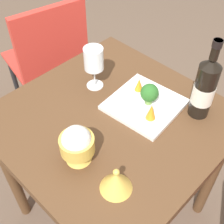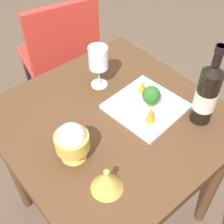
{
  "view_description": "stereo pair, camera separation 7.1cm",
  "coord_description": "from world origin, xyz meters",
  "px_view_note": "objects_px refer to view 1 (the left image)",
  "views": [
    {
      "loc": [
        0.53,
        -0.54,
        1.54
      ],
      "look_at": [
        0.0,
        0.0,
        0.76
      ],
      "focal_mm": 48.67,
      "sensor_mm": 36.0,
      "label": 1
    },
    {
      "loc": [
        0.58,
        -0.49,
        1.54
      ],
      "look_at": [
        0.0,
        0.0,
        0.76
      ],
      "focal_mm": 48.67,
      "sensor_mm": 36.0,
      "label": 2
    }
  ],
  "objects_px": {
    "wine_bottle": "(205,88)",
    "wine_glass": "(94,60)",
    "serving_plate": "(144,104)",
    "rice_bowl": "(77,144)",
    "rice_bowl_lid": "(116,181)",
    "carrot_garnish_right": "(151,112)",
    "carrot_garnish_left": "(139,84)",
    "broccoli_floret": "(149,93)",
    "chair_near_window": "(50,55)"
  },
  "relations": [
    {
      "from": "carrot_garnish_left",
      "to": "carrot_garnish_right",
      "type": "height_order",
      "value": "carrot_garnish_right"
    },
    {
      "from": "serving_plate",
      "to": "carrot_garnish_right",
      "type": "relative_size",
      "value": 4.2
    },
    {
      "from": "broccoli_floret",
      "to": "carrot_garnish_right",
      "type": "relative_size",
      "value": 1.33
    },
    {
      "from": "chair_near_window",
      "to": "serving_plate",
      "type": "xyz_separation_m",
      "value": [
        0.77,
        -0.1,
        0.21
      ]
    },
    {
      "from": "serving_plate",
      "to": "carrot_garnish_right",
      "type": "bearing_deg",
      "value": -34.7
    },
    {
      "from": "serving_plate",
      "to": "rice_bowl_lid",
      "type": "bearing_deg",
      "value": -63.21
    },
    {
      "from": "rice_bowl_lid",
      "to": "serving_plate",
      "type": "relative_size",
      "value": 0.37
    },
    {
      "from": "chair_near_window",
      "to": "carrot_garnish_right",
      "type": "height_order",
      "value": "chair_near_window"
    },
    {
      "from": "wine_glass",
      "to": "serving_plate",
      "type": "xyz_separation_m",
      "value": [
        0.22,
        0.05,
        -0.12
      ]
    },
    {
      "from": "serving_plate",
      "to": "wine_glass",
      "type": "bearing_deg",
      "value": -166.94
    },
    {
      "from": "rice_bowl_lid",
      "to": "carrot_garnish_right",
      "type": "relative_size",
      "value": 1.55
    },
    {
      "from": "rice_bowl_lid",
      "to": "serving_plate",
      "type": "distance_m",
      "value": 0.37
    },
    {
      "from": "carrot_garnish_left",
      "to": "wine_bottle",
      "type": "bearing_deg",
      "value": 17.44
    },
    {
      "from": "wine_glass",
      "to": "carrot_garnish_right",
      "type": "height_order",
      "value": "wine_glass"
    },
    {
      "from": "serving_plate",
      "to": "carrot_garnish_right",
      "type": "distance_m",
      "value": 0.09
    },
    {
      "from": "rice_bowl",
      "to": "carrot_garnish_left",
      "type": "height_order",
      "value": "rice_bowl"
    },
    {
      "from": "wine_bottle",
      "to": "rice_bowl",
      "type": "height_order",
      "value": "wine_bottle"
    },
    {
      "from": "wine_bottle",
      "to": "serving_plate",
      "type": "xyz_separation_m",
      "value": [
        -0.16,
        -0.11,
        -0.11
      ]
    },
    {
      "from": "wine_bottle",
      "to": "rice_bowl",
      "type": "xyz_separation_m",
      "value": [
        -0.16,
        -0.45,
        -0.05
      ]
    },
    {
      "from": "serving_plate",
      "to": "broccoli_floret",
      "type": "xyz_separation_m",
      "value": [
        0.01,
        0.01,
        0.06
      ]
    },
    {
      "from": "carrot_garnish_left",
      "to": "rice_bowl",
      "type": "bearing_deg",
      "value": -79.43
    },
    {
      "from": "wine_glass",
      "to": "serving_plate",
      "type": "bearing_deg",
      "value": 13.06
    },
    {
      "from": "rice_bowl_lid",
      "to": "broccoli_floret",
      "type": "bearing_deg",
      "value": 114.72
    },
    {
      "from": "chair_near_window",
      "to": "broccoli_floret",
      "type": "relative_size",
      "value": 9.91
    },
    {
      "from": "wine_glass",
      "to": "serving_plate",
      "type": "distance_m",
      "value": 0.26
    },
    {
      "from": "wine_bottle",
      "to": "carrot_garnish_right",
      "type": "xyz_separation_m",
      "value": [
        -0.1,
        -0.16,
        -0.07
      ]
    },
    {
      "from": "wine_bottle",
      "to": "carrot_garnish_right",
      "type": "bearing_deg",
      "value": -122.43
    },
    {
      "from": "wine_bottle",
      "to": "wine_glass",
      "type": "bearing_deg",
      "value": -157.01
    },
    {
      "from": "carrot_garnish_right",
      "to": "chair_near_window",
      "type": "bearing_deg",
      "value": 170.23
    },
    {
      "from": "chair_near_window",
      "to": "carrot_garnish_right",
      "type": "distance_m",
      "value": 0.88
    },
    {
      "from": "wine_glass",
      "to": "carrot_garnish_left",
      "type": "height_order",
      "value": "wine_glass"
    },
    {
      "from": "wine_bottle",
      "to": "broccoli_floret",
      "type": "bearing_deg",
      "value": -146.45
    },
    {
      "from": "rice_bowl_lid",
      "to": "wine_glass",
      "type": "bearing_deg",
      "value": 144.31
    },
    {
      "from": "serving_plate",
      "to": "carrot_garnish_left",
      "type": "height_order",
      "value": "carrot_garnish_left"
    },
    {
      "from": "chair_near_window",
      "to": "wine_bottle",
      "type": "height_order",
      "value": "wine_bottle"
    },
    {
      "from": "carrot_garnish_left",
      "to": "rice_bowl_lid",
      "type": "bearing_deg",
      "value": -57.92
    },
    {
      "from": "carrot_garnish_right",
      "to": "rice_bowl",
      "type": "bearing_deg",
      "value": -101.66
    },
    {
      "from": "carrot_garnish_left",
      "to": "serving_plate",
      "type": "bearing_deg",
      "value": -31.61
    },
    {
      "from": "wine_bottle",
      "to": "carrot_garnish_left",
      "type": "bearing_deg",
      "value": -162.56
    },
    {
      "from": "rice_bowl",
      "to": "broccoli_floret",
      "type": "distance_m",
      "value": 0.35
    },
    {
      "from": "carrot_garnish_right",
      "to": "carrot_garnish_left",
      "type": "bearing_deg",
      "value": 146.82
    },
    {
      "from": "rice_bowl",
      "to": "broccoli_floret",
      "type": "xyz_separation_m",
      "value": [
        0.01,
        0.35,
        -0.01
      ]
    },
    {
      "from": "rice_bowl",
      "to": "rice_bowl_lid",
      "type": "bearing_deg",
      "value": 2.78
    },
    {
      "from": "carrot_garnish_right",
      "to": "broccoli_floret",
      "type": "bearing_deg",
      "value": 135.11
    },
    {
      "from": "chair_near_window",
      "to": "carrot_garnish_right",
      "type": "xyz_separation_m",
      "value": [
        0.83,
        -0.14,
        0.25
      ]
    },
    {
      "from": "wine_bottle",
      "to": "wine_glass",
      "type": "height_order",
      "value": "wine_bottle"
    },
    {
      "from": "wine_bottle",
      "to": "rice_bowl_lid",
      "type": "distance_m",
      "value": 0.45
    },
    {
      "from": "wine_glass",
      "to": "rice_bowl",
      "type": "relative_size",
      "value": 1.26
    },
    {
      "from": "rice_bowl",
      "to": "carrot_garnish_right",
      "type": "height_order",
      "value": "rice_bowl"
    },
    {
      "from": "rice_bowl_lid",
      "to": "broccoli_floret",
      "type": "xyz_separation_m",
      "value": [
        -0.16,
        0.34,
        0.03
      ]
    }
  ]
}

